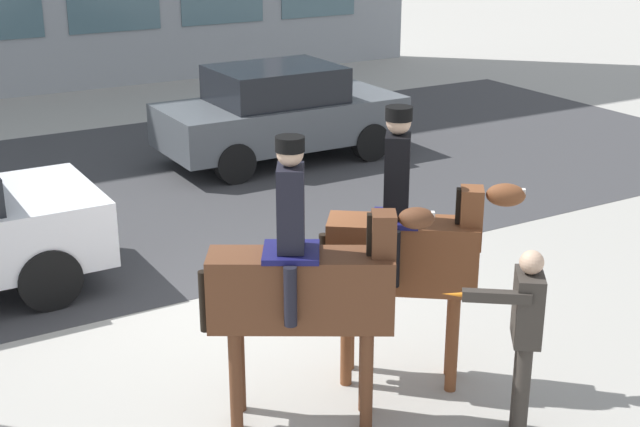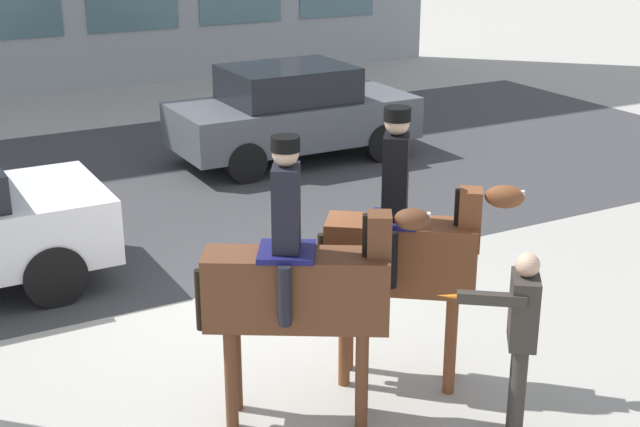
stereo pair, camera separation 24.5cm
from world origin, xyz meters
The scene contains 6 objects.
ground_plane centered at (0.00, 0.00, 0.00)m, with size 80.00×80.00×0.00m, color #9E9B93.
road_surface centered at (0.00, 4.75, 0.00)m, with size 22.46×8.50×0.01m.
mounted_horse_lead centered at (-0.54, -2.33, 1.33)m, with size 1.78×1.24×2.59m.
mounted_horse_companion centered at (0.61, -2.19, 1.37)m, with size 1.59×1.31×2.67m.
pedestrian_bystander centered at (0.92, -3.45, 1.01)m, with size 0.90×0.53×1.70m.
street_car_far_lane centered at (3.19, 5.15, 0.85)m, with size 4.22×1.94×1.66m.
Camera 2 is at (-3.69, -8.43, 4.38)m, focal length 50.00 mm.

